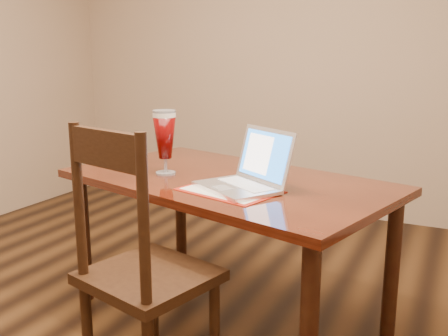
% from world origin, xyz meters
% --- Properties ---
extents(dining_table, '(1.76, 1.27, 1.06)m').
position_xyz_m(dining_table, '(0.21, 0.53, 0.67)').
color(dining_table, '#50190A').
rests_on(dining_table, ground).
extents(dining_chair, '(0.56, 0.54, 1.08)m').
position_xyz_m(dining_chair, '(0.17, -0.13, 0.51)').
color(dining_chair, '#311B0D').
rests_on(dining_chair, ground).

